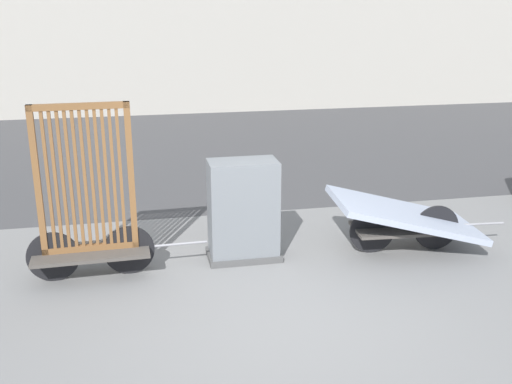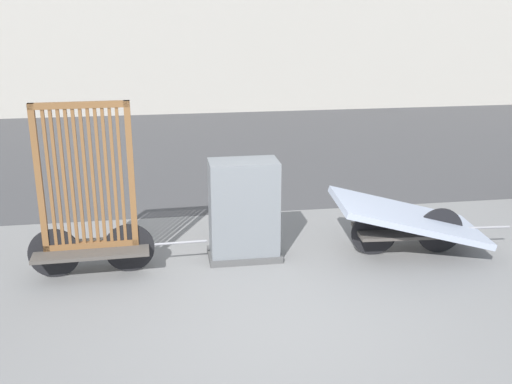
{
  "view_description": "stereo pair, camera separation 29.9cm",
  "coord_description": "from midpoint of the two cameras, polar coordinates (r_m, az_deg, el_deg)",
  "views": [
    {
      "loc": [
        -1.37,
        -5.35,
        3.11
      ],
      "look_at": [
        0.0,
        1.37,
        0.93
      ],
      "focal_mm": 42.0,
      "sensor_mm": 36.0,
      "label": 1
    },
    {
      "loc": [
        -1.08,
        -5.4,
        3.11
      ],
      "look_at": [
        0.0,
        1.37,
        0.93
      ],
      "focal_mm": 42.0,
      "sensor_mm": 36.0,
      "label": 2
    }
  ],
  "objects": [
    {
      "name": "utility_cabinet",
      "position": [
        7.46,
        -0.02,
        -2.06
      ],
      "size": [
        0.91,
        0.54,
        1.27
      ],
      "color": "#4C4C4C",
      "rests_on": "ground_plane"
    },
    {
      "name": "bike_cart_with_mattress",
      "position": [
        7.92,
        15.36,
        -2.63
      ],
      "size": [
        2.34,
        1.22,
        0.78
      ],
      "rotation": [
        0.0,
        0.0,
        -0.07
      ],
      "color": "#4C4742",
      "rests_on": "ground_plane"
    },
    {
      "name": "road_strip",
      "position": [
        13.41,
        -3.57,
        4.22
      ],
      "size": [
        56.0,
        8.8,
        0.01
      ],
      "color": "#424244",
      "rests_on": "ground_plane"
    },
    {
      "name": "ground_plane",
      "position": [
        6.33,
        3.37,
        -11.82
      ],
      "size": [
        60.0,
        60.0,
        0.0
      ],
      "primitive_type": "plane",
      "color": "slate"
    },
    {
      "name": "bike_cart_with_bedframe",
      "position": [
        7.18,
        -14.44,
        -2.02
      ],
      "size": [
        2.09,
        0.65,
        2.06
      ],
      "rotation": [
        0.0,
        0.0,
        0.03
      ],
      "color": "#4C4742",
      "rests_on": "ground_plane"
    }
  ]
}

